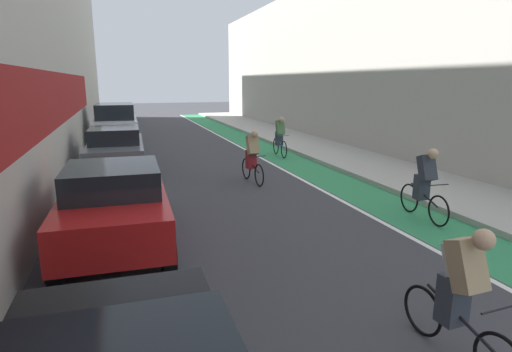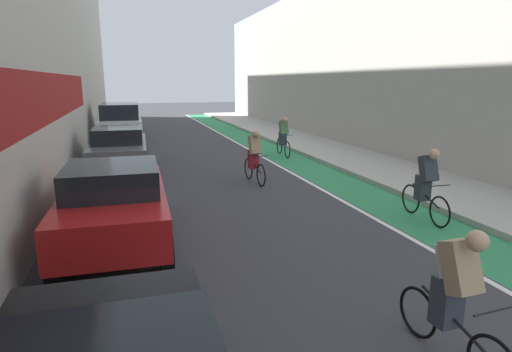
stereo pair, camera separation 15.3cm
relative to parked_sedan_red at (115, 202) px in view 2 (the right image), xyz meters
name	(u,v)px [view 2 (the right image)]	position (x,y,z in m)	size (l,w,h in m)	color
ground_plane	(203,160)	(3.09, 8.07, -0.78)	(92.04, 92.04, 0.00)	#38383D
bike_lane_paint	(267,148)	(6.42, 10.07, -0.78)	(1.60, 41.84, 0.00)	#2D8451
lane_divider_stripe	(249,149)	(5.52, 10.07, -0.78)	(0.12, 41.84, 0.00)	white
sidewalk_right	(313,145)	(8.71, 10.07, -0.71)	(2.97, 41.84, 0.14)	#A8A59E
building_facade_right	(346,61)	(11.39, 12.07, 3.25)	(2.40, 37.84, 8.06)	#B2ADA3
parked_sedan_red	(115,202)	(0.00, 0.00, 0.00)	(2.00, 4.34, 1.53)	red
parked_sedan_gray	(119,149)	(0.00, 6.70, 0.00)	(1.96, 4.49, 1.53)	#595B60
parked_suv_white	(121,123)	(0.00, 13.43, 0.23)	(2.04, 4.73, 1.98)	silver
cyclist_lead	(455,291)	(3.55, -4.81, 0.06)	(0.48, 1.67, 1.59)	black
cyclist_mid	(426,184)	(6.52, -0.63, 0.02)	(0.48, 1.73, 1.62)	black
cyclist_trailing	(254,156)	(3.93, 3.85, 0.02)	(0.48, 1.71, 1.61)	black
cyclist_far	(283,136)	(6.41, 7.97, 0.03)	(0.48, 1.74, 1.62)	black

